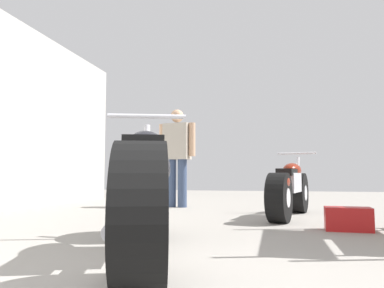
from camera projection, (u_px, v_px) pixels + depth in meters
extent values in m
plane|color=gray|center=(184.00, 223.00, 4.10)|extent=(17.48, 17.48, 0.00)
cylinder|color=black|center=(146.00, 196.00, 3.25)|extent=(0.43, 0.72, 0.68)
cylinder|color=silver|center=(146.00, 196.00, 3.25)|extent=(0.31, 0.32, 0.26)
cylinder|color=black|center=(140.00, 215.00, 1.72)|extent=(0.43, 0.72, 0.68)
cylinder|color=silver|center=(140.00, 215.00, 1.72)|extent=(0.31, 0.32, 0.26)
cube|color=silver|center=(145.00, 174.00, 2.50)|extent=(0.45, 0.73, 0.30)
ellipsoid|color=black|center=(146.00, 147.00, 2.75)|extent=(0.43, 0.61, 0.23)
cube|color=black|center=(144.00, 147.00, 2.32)|extent=(0.38, 0.56, 0.11)
ellipsoid|color=black|center=(141.00, 168.00, 1.79)|extent=(0.41, 0.53, 0.25)
cylinder|color=silver|center=(147.00, 159.00, 3.23)|extent=(0.13, 0.27, 0.62)
cylinder|color=silver|center=(147.00, 116.00, 3.22)|extent=(0.64, 0.24, 0.04)
cylinder|color=silver|center=(116.00, 225.00, 2.14)|extent=(0.27, 0.59, 0.10)
cylinder|color=black|center=(298.00, 193.00, 5.28)|extent=(0.32, 0.58, 0.55)
cylinder|color=silver|center=(298.00, 193.00, 5.28)|extent=(0.25, 0.25, 0.21)
cylinder|color=black|center=(279.00, 198.00, 4.16)|extent=(0.32, 0.58, 0.55)
cylinder|color=silver|center=(279.00, 198.00, 4.16)|extent=(0.25, 0.25, 0.21)
cube|color=silver|center=(290.00, 183.00, 4.74)|extent=(0.32, 0.58, 0.24)
ellipsoid|color=maroon|center=(292.00, 170.00, 4.92)|extent=(0.32, 0.48, 0.19)
cube|color=black|center=(287.00, 172.00, 4.61)|extent=(0.27, 0.44, 0.09)
ellipsoid|color=maroon|center=(280.00, 182.00, 4.22)|extent=(0.30, 0.42, 0.21)
cylinder|color=silver|center=(297.00, 174.00, 5.27)|extent=(0.09, 0.22, 0.50)
cylinder|color=silver|center=(297.00, 153.00, 5.27)|extent=(0.52, 0.15, 0.03)
cylinder|color=silver|center=(276.00, 203.00, 4.54)|extent=(0.18, 0.48, 0.08)
cylinder|color=#384766|center=(182.00, 183.00, 6.19)|extent=(0.17, 0.17, 0.78)
cylinder|color=#384766|center=(171.00, 183.00, 6.26)|extent=(0.17, 0.17, 0.78)
cube|color=#B2A899|center=(177.00, 142.00, 6.28)|extent=(0.46, 0.29, 0.60)
cylinder|color=tan|center=(192.00, 139.00, 6.19)|extent=(0.12, 0.12, 0.55)
cylinder|color=tan|center=(162.00, 141.00, 6.38)|extent=(0.12, 0.12, 0.55)
sphere|color=tan|center=(177.00, 116.00, 6.32)|extent=(0.22, 0.22, 0.22)
cube|color=#B21919|center=(348.00, 219.00, 3.56)|extent=(0.43, 0.25, 0.22)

